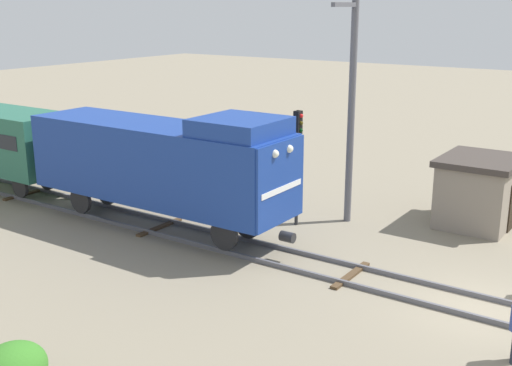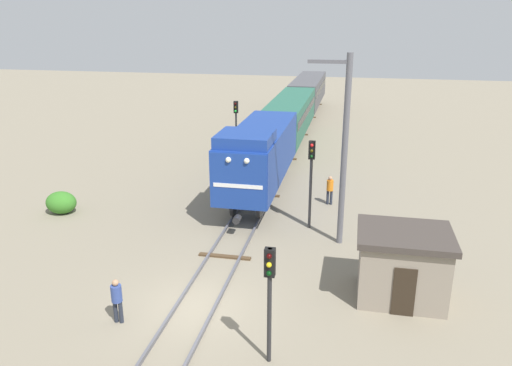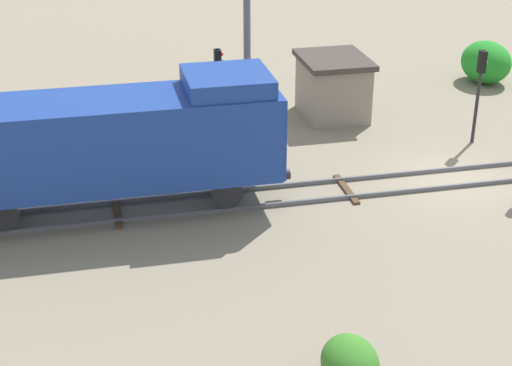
{
  "view_description": "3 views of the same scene",
  "coord_description": "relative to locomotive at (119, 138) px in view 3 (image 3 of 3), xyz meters",
  "views": [
    {
      "loc": [
        -17.54,
        -4.1,
        8.43
      ],
      "look_at": [
        0.48,
        8.17,
        2.4
      ],
      "focal_mm": 45.0,
      "sensor_mm": 36.0,
      "label": 1
    },
    {
      "loc": [
        5.43,
        -15.42,
        10.39
      ],
      "look_at": [
        0.39,
        9.29,
        1.87
      ],
      "focal_mm": 35.0,
      "sensor_mm": 36.0,
      "label": 2
    },
    {
      "loc": [
        -24.35,
        12.98,
        12.55
      ],
      "look_at": [
        -1.25,
        7.8,
        1.26
      ],
      "focal_mm": 55.0,
      "sensor_mm": 36.0,
      "label": 3
    }
  ],
  "objects": [
    {
      "name": "worker_by_signal",
      "position": [
        4.2,
        -0.37,
        -1.78
      ],
      "size": [
        0.38,
        0.38,
        1.7
      ],
      "rotation": [
        0.0,
        0.0,
        3.53
      ],
      "color": "#262B38",
      "rests_on": "ground"
    },
    {
      "name": "traffic_signal_near",
      "position": [
        3.2,
        -14.62,
        -0.04
      ],
      "size": [
        0.32,
        0.34,
        3.92
      ],
      "color": "#262628",
      "rests_on": "ground"
    },
    {
      "name": "railway_track",
      "position": [
        0.0,
        -12.16,
        -2.7
      ],
      "size": [
        2.4,
        99.4,
        0.16
      ],
      "color": "#595960",
      "rests_on": "ground"
    },
    {
      "name": "locomotive",
      "position": [
        0.0,
        0.0,
        0.0
      ],
      "size": [
        2.9,
        11.6,
        4.6
      ],
      "color": "navy",
      "rests_on": "railway_track"
    },
    {
      "name": "ground_plane",
      "position": [
        0.0,
        -12.16,
        -2.77
      ],
      "size": [
        149.1,
        149.1,
        0.0
      ],
      "primitive_type": "plane",
      "color": "gray"
    },
    {
      "name": "bush_far",
      "position": [
        10.47,
        -18.89,
        -1.72
      ],
      "size": [
        2.89,
        2.36,
        2.1
      ],
      "primitive_type": "ellipsoid",
      "color": "#228926",
      "rests_on": "ground"
    },
    {
      "name": "relay_hut",
      "position": [
        7.5,
        -9.85,
        -1.38
      ],
      "size": [
        3.5,
        2.9,
        2.74
      ],
      "color": "gray",
      "rests_on": "ground"
    },
    {
      "name": "traffic_signal_mid",
      "position": [
        3.4,
        -3.95,
        0.39
      ],
      "size": [
        0.32,
        0.34,
        4.58
      ],
      "color": "#262628",
      "rests_on": "ground"
    },
    {
      "name": "catenary_mast",
      "position": [
        4.94,
        -5.4,
        1.92
      ],
      "size": [
        1.94,
        0.28,
        8.88
      ],
      "color": "#595960",
      "rests_on": "ground"
    },
    {
      "name": "bush_near",
      "position": [
        -10.17,
        -4.66,
        -2.16
      ],
      "size": [
        1.69,
        1.38,
        1.23
      ],
      "primitive_type": "ellipsoid",
      "color": "#377926",
      "rests_on": "ground"
    }
  ]
}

